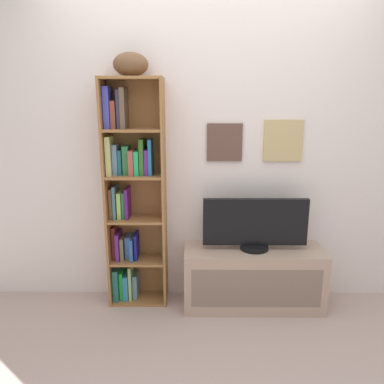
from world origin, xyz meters
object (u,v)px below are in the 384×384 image
Objects in this scene: bookshelf at (131,196)px; tv_stand at (253,277)px; television at (255,225)px; football at (131,64)px.

bookshelf reaches higher than tv_stand.
bookshelf is at bearing 174.39° from television.
football is at bearing -29.44° from bookshelf.
tv_stand is (0.97, -0.10, -0.65)m from bookshelf.
tv_stand is at bearing -90.00° from television.
football is 0.31× the size of television.
television is at bearing -4.31° from football.
bookshelf reaches higher than television.
football is at bearing 175.62° from tv_stand.
bookshelf is 1.63× the size of tv_stand.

